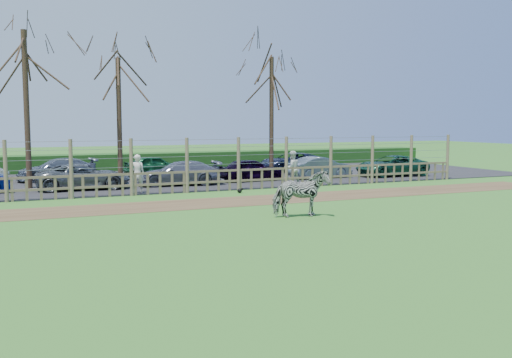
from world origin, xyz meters
name	(u,v)px	position (x,y,z in m)	size (l,w,h in m)	color
ground	(258,221)	(0.00, 0.00, 0.00)	(120.00, 120.00, 0.00)	#4F9932
dirt_strip	(213,203)	(0.00, 4.50, 0.01)	(34.00, 2.80, 0.01)	brown
asphalt	(154,179)	(0.00, 14.50, 0.02)	(44.00, 13.00, 0.04)	#232326
hedge	(129,162)	(0.00, 21.50, 0.55)	(46.00, 2.00, 1.10)	#1E4716
fence	(187,175)	(0.00, 8.00, 0.80)	(30.16, 0.16, 2.50)	brown
tree_left	(25,70)	(-6.50, 12.50, 5.62)	(4.80, 4.80, 7.88)	#3D2B1E
tree_mid	(119,90)	(-2.00, 13.50, 4.87)	(4.80, 4.80, 6.83)	#3D2B1E
tree_right	(272,87)	(7.00, 14.00, 5.24)	(4.80, 4.80, 7.35)	#3D2B1E
zebra	(301,194)	(1.61, 0.11, 0.79)	(0.86, 1.88, 1.59)	gray
visitor_a	(137,174)	(-2.12, 8.63, 0.90)	(0.63, 0.41, 1.72)	silver
visitor_b	(292,168)	(5.58, 8.53, 0.90)	(0.84, 0.65, 1.72)	silver
crow	(240,190)	(2.16, 7.00, 0.11)	(0.29, 0.21, 0.23)	black
car_2	(83,177)	(-4.17, 10.97, 0.64)	(1.99, 4.32, 1.20)	#53595D
car_3	(179,173)	(0.45, 10.90, 0.64)	(1.68, 4.13, 1.20)	slate
car_4	(251,170)	(4.57, 11.39, 0.64)	(1.42, 3.52, 1.20)	black
car_5	(320,167)	(8.76, 11.28, 0.64)	(1.27, 3.64, 1.20)	#4D5B68
car_6	(392,166)	(13.20, 10.61, 0.64)	(1.99, 4.32, 1.20)	#154934
car_9	(57,170)	(-5.00, 15.61, 0.64)	(1.68, 4.13, 1.20)	#4F596A
car_10	(155,166)	(0.48, 16.28, 0.64)	(1.42, 3.52, 1.20)	#15542C
car_12	(291,162)	(9.27, 15.81, 0.64)	(1.99, 4.32, 1.20)	#1B223F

